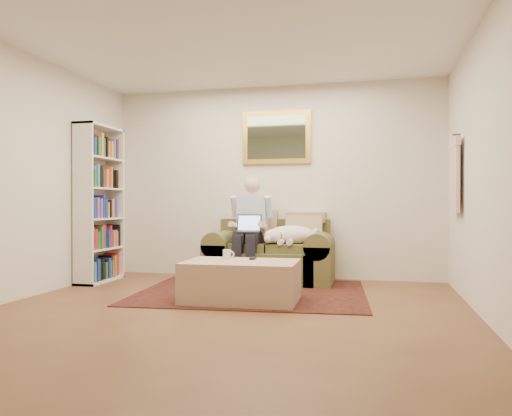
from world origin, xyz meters
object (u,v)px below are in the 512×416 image
at_px(sofa, 270,260).
at_px(laptop, 248,228).
at_px(ottoman, 241,281).
at_px(coffee_mug, 227,254).
at_px(bookshelf, 99,204).
at_px(seated_man, 249,230).
at_px(sleeping_dog, 291,235).

xyz_separation_m(sofa, laptop, (-0.24, -0.21, 0.43)).
height_order(laptop, ottoman, laptop).
bearing_deg(coffee_mug, sofa, 79.73).
relative_size(coffee_mug, bookshelf, 0.05).
distance_m(seated_man, bookshelf, 1.96).
xyz_separation_m(laptop, sleeping_dog, (0.52, 0.13, -0.09)).
xyz_separation_m(seated_man, sleeping_dog, (0.52, 0.07, -0.06)).
relative_size(sleeping_dog, ottoman, 0.57).
xyz_separation_m(laptop, coffee_mug, (0.02, -1.00, -0.24)).
distance_m(ottoman, bookshelf, 2.43).
bearing_deg(bookshelf, sofa, 12.16).
height_order(sofa, seated_man, seated_man).
bearing_deg(laptop, ottoman, -79.34).
height_order(laptop, coffee_mug, laptop).
bearing_deg(coffee_mug, ottoman, -36.19).
bearing_deg(bookshelf, sleeping_dog, 8.93).
distance_m(seated_man, coffee_mug, 1.08).
bearing_deg(ottoman, seated_man, 100.12).
relative_size(seated_man, laptop, 4.33).
height_order(sofa, ottoman, sofa).
relative_size(seated_man, bookshelf, 0.67).
bearing_deg(seated_man, sleeping_dog, 7.13).
bearing_deg(laptop, sleeping_dog, 13.64).
xyz_separation_m(ottoman, coffee_mug, (-0.19, 0.14, 0.26)).
relative_size(sleeping_dog, coffee_mug, 6.55).
distance_m(seated_man, laptop, 0.07).
bearing_deg(sofa, coffee_mug, -100.27).
xyz_separation_m(sofa, bookshelf, (-2.15, -0.46, 0.73)).
distance_m(seated_man, ottoman, 1.30).
distance_m(sleeping_dog, bookshelf, 2.49).
bearing_deg(bookshelf, laptop, 7.61).
relative_size(sofa, bookshelf, 0.80).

